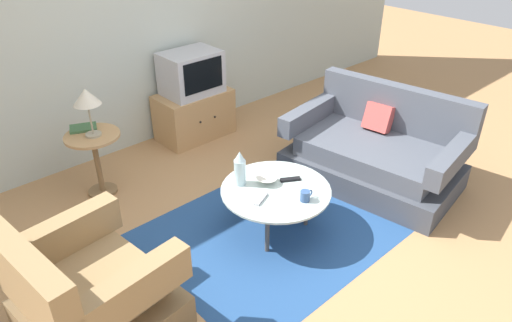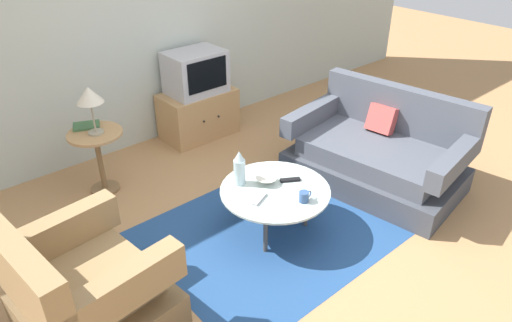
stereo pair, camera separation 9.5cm
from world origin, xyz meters
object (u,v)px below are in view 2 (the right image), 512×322
Objects in this scene: tv_remote_dark at (290,180)px; side_table at (98,149)px; tv_stand at (198,114)px; mug at (304,197)px; armchair at (85,293)px; bowl at (266,180)px; television at (195,72)px; tv_remote_silver at (259,199)px; book at (86,126)px; coffee_table at (275,192)px; vase at (239,168)px; couch at (378,155)px; table_lamp at (89,97)px.

side_table is at bearing 154.58° from tv_remote_dark.
side_table is at bearing -165.18° from tv_stand.
tv_remote_dark is (0.12, 0.27, -0.03)m from mug.
bowl is (1.57, 0.08, 0.13)m from armchair.
television is 3.39× the size of tv_remote_silver.
television is 1.84m from bowl.
mug is 2.10m from book.
tv_stand is 0.49m from television.
bowl is at bearing 87.56° from coffee_table.
television is 2.04× the size of vase.
bowl is at bearing 97.82° from mug.
coffee_table is at bearing -13.90° from tv_remote_silver.
couch is 13.89× the size of mug.
vase is (0.64, -1.24, 0.12)m from side_table.
side_table reaches higher than tv_remote_silver.
table_lamp is (-1.33, -0.38, 0.69)m from tv_stand.
armchair is at bearing -118.49° from table_lamp.
tv_remote_silver is (-1.46, 0.04, 0.14)m from couch.
armchair reaches higher than book.
book is (-0.86, 1.91, 0.17)m from mug.
vase is 1.66× the size of tv_remote_silver.
couch is at bearing -12.69° from vase.
coffee_table is at bearing -106.15° from television.
tv_stand is at bearing 66.51° from vase.
coffee_table is 0.18m from tv_remote_dark.
television reaches higher than tv_remote_silver.
television reaches higher than armchair.
television is at bearing 73.85° from coffee_table.
armchair is 5.32× the size of tv_remote_silver.
table_lamp reaches higher than armchair.
television is (2.10, 1.81, 0.45)m from armchair.
tv_remote_silver is at bearing 79.87° from couch.
table_lamp is at bearing 117.59° from vase.
vase reaches higher than tv_stand.
coffee_table is 0.28m from mug.
tv_remote_dark is at bearing -101.05° from television.
table_lamp reaches higher than tv_remote_dark.
tv_remote_dark is (1.75, -0.03, 0.11)m from armchair.
mug is at bearing 90.49° from couch.
mug is at bearing -63.82° from table_lamp.
side_table is at bearing 89.21° from tv_remote_silver.
table_lamp is 1.83m from tv_remote_dark.
book reaches higher than tv_remote_dark.
mug is at bearing -77.97° from coffee_table.
book is at bearing 87.52° from tv_remote_silver.
couch is 3.87× the size of table_lamp.
armchair reaches higher than mug.
vase is at bearing -113.49° from tv_stand.
side_table is (-2.07, 1.56, 0.15)m from couch.
bowl is at bearing -107.01° from tv_stand.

